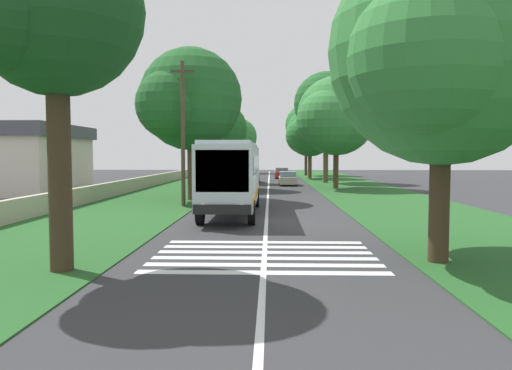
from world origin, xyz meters
name	(u,v)px	position (x,y,z in m)	size (l,w,h in m)	color
ground	(266,222)	(0.00, 0.00, 0.00)	(160.00, 160.00, 0.00)	#333335
grass_verge_left	(162,195)	(15.00, 8.20, 0.02)	(120.00, 8.00, 0.04)	#235623
grass_verge_right	(375,196)	(15.00, -8.20, 0.02)	(120.00, 8.00, 0.04)	#235623
centre_line	(268,195)	(15.00, 0.00, 0.00)	(110.00, 0.16, 0.01)	silver
coach_bus	(233,173)	(3.15, 1.80, 2.15)	(11.16, 2.62, 3.73)	silver
zebra_crossing	(264,255)	(-7.36, 0.00, 0.00)	(4.95, 6.80, 0.01)	silver
trailing_car_0	(245,183)	(20.38, 2.05, 0.67)	(4.30, 1.78, 1.43)	navy
trailing_car_1	(288,179)	(27.88, -1.97, 0.67)	(4.30, 1.78, 1.43)	#B7A893
trailing_car_2	(252,177)	(32.99, 1.93, 0.67)	(4.30, 1.78, 1.43)	gray
trailing_car_3	(282,173)	(42.92, -1.71, 0.67)	(4.30, 1.78, 1.43)	#B21E1E
roadside_tree_left_0	(53,16)	(-9.59, 5.47, 6.71)	(5.50, 4.54, 9.12)	#3D2D1E
roadside_tree_left_1	(220,130)	(31.28, 5.38, 5.83)	(6.68, 5.74, 8.82)	brown
roadside_tree_left_2	(237,138)	(60.87, 5.56, 6.01)	(7.95, 6.48, 9.41)	brown
roadside_tree_left_3	(189,102)	(11.05, 5.40, 6.69)	(8.47, 6.94, 10.33)	#4C3826
roadside_tree_left_4	(204,98)	(22.17, 5.89, 8.29)	(7.53, 6.05, 11.48)	#3D2D1E
roadside_tree_right_0	(334,118)	(22.36, -5.91, 6.45)	(8.79, 7.35, 10.23)	#4C3826
roadside_tree_right_1	(435,60)	(-8.06, -4.87, 5.81)	(7.84, 6.42, 9.17)	#3D2D1E
roadside_tree_right_2	(308,134)	(41.84, -5.15, 5.84)	(8.00, 6.39, 9.15)	brown
roadside_tree_right_3	(325,106)	(32.31, -6.21, 8.57)	(8.08, 7.14, 12.27)	brown
roadside_tree_right_4	(305,126)	(51.66, -5.44, 7.50)	(7.18, 6.24, 10.74)	#3D2D1E
utility_pole	(183,132)	(6.79, 5.05, 4.50)	(0.24, 1.40, 8.63)	#473828
roadside_wall	(136,184)	(20.00, 11.60, 0.57)	(70.00, 0.40, 1.06)	#B2A893
roadside_building	(27,158)	(17.16, 19.78, 2.84)	(11.14, 7.67, 5.56)	beige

